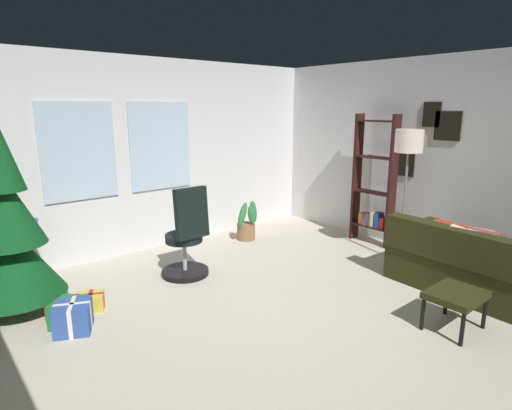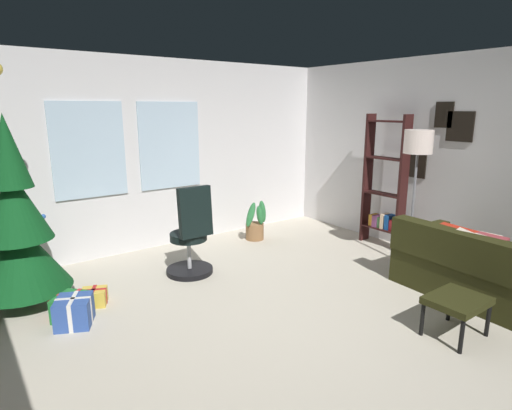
# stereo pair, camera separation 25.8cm
# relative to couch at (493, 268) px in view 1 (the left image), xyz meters

# --- Properties ---
(ground_plane) EXTENTS (5.51, 5.64, 0.10)m
(ground_plane) POSITION_rel_couch_xyz_m (-2.07, 0.92, -0.33)
(ground_plane) COLOR #BFB6A3
(wall_back_with_windows) EXTENTS (5.51, 0.12, 2.62)m
(wall_back_with_windows) POSITION_rel_couch_xyz_m (-2.09, 3.79, 1.04)
(wall_back_with_windows) COLOR silver
(wall_back_with_windows) RESTS_ON ground_plane
(wall_right_with_frames) EXTENTS (0.12, 5.64, 2.62)m
(wall_right_with_frames) POSITION_rel_couch_xyz_m (0.74, 0.93, 1.04)
(wall_right_with_frames) COLOR silver
(wall_right_with_frames) RESTS_ON ground_plane
(couch) EXTENTS (1.65, 1.85, 0.77)m
(couch) POSITION_rel_couch_xyz_m (0.00, 0.00, 0.00)
(couch) COLOR black
(couch) RESTS_ON ground_plane
(footstool) EXTENTS (0.51, 0.41, 0.36)m
(footstool) POSITION_rel_couch_xyz_m (-1.08, -0.09, 0.04)
(footstool) COLOR black
(footstool) RESTS_ON ground_plane
(holiday_tree) EXTENTS (0.91, 0.91, 2.37)m
(holiday_tree) POSITION_rel_couch_xyz_m (-4.01, 2.86, 0.52)
(holiday_tree) COLOR #4C331E
(holiday_tree) RESTS_ON ground_plane
(gift_box_red) EXTENTS (0.25, 0.23, 0.16)m
(gift_box_red) POSITION_rel_couch_xyz_m (-3.78, 2.35, -0.20)
(gift_box_red) COLOR red
(gift_box_red) RESTS_ON ground_plane
(gift_box_green) EXTENTS (0.41, 0.41, 0.24)m
(gift_box_green) POSITION_rel_couch_xyz_m (-3.71, 2.23, -0.16)
(gift_box_green) COLOR #1E722D
(gift_box_green) RESTS_ON ground_plane
(gift_box_gold) EXTENTS (0.31, 0.30, 0.17)m
(gift_box_gold) POSITION_rel_couch_xyz_m (-3.46, 2.41, -0.19)
(gift_box_gold) COLOR gold
(gift_box_gold) RESTS_ON ground_plane
(gift_box_blue) EXTENTS (0.41, 0.41, 0.27)m
(gift_box_blue) POSITION_rel_couch_xyz_m (-3.72, 2.10, -0.14)
(gift_box_blue) COLOR #2D4C99
(gift_box_blue) RESTS_ON ground_plane
(office_chair) EXTENTS (0.56, 0.56, 1.09)m
(office_chair) POSITION_rel_couch_xyz_m (-2.28, 2.52, 0.15)
(office_chair) COLOR black
(office_chair) RESTS_ON ground_plane
(bookshelf) EXTENTS (0.18, 0.64, 1.88)m
(bookshelf) POSITION_rel_couch_xyz_m (0.47, 1.86, 0.55)
(bookshelf) COLOR black
(bookshelf) RESTS_ON ground_plane
(floor_lamp) EXTENTS (0.34, 0.34, 1.71)m
(floor_lamp) POSITION_rel_couch_xyz_m (0.06, 1.14, 1.16)
(floor_lamp) COLOR slate
(floor_lamp) RESTS_ON ground_plane
(potted_plant) EXTENTS (0.49, 0.32, 0.63)m
(potted_plant) POSITION_rel_couch_xyz_m (-0.86, 3.15, -0.05)
(potted_plant) COLOR brown
(potted_plant) RESTS_ON ground_plane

